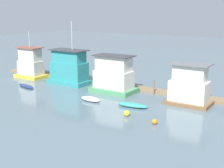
% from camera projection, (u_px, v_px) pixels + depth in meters
% --- Properties ---
extents(ground_plane, '(200.00, 200.00, 0.00)m').
position_uv_depth(ground_plane, '(116.00, 92.00, 44.29)').
color(ground_plane, slate).
extents(dock_walkway, '(51.00, 2.16, 0.30)m').
position_uv_depth(dock_walkway, '(127.00, 87.00, 46.90)').
color(dock_walkway, '#846B4C').
rests_on(dock_walkway, ground_plane).
extents(houseboat_yellow, '(5.24, 3.45, 7.91)m').
position_uv_depth(houseboat_yellow, '(31.00, 64.00, 53.72)').
color(houseboat_yellow, gold).
rests_on(houseboat_yellow, ground_plane).
extents(houseboat_teal, '(6.54, 3.65, 9.76)m').
position_uv_depth(houseboat_teal, '(69.00, 69.00, 49.04)').
color(houseboat_teal, teal).
rests_on(houseboat_teal, ground_plane).
extents(houseboat_green, '(6.22, 3.90, 5.26)m').
position_uv_depth(houseboat_green, '(114.00, 76.00, 43.92)').
color(houseboat_green, '#4C9360').
rests_on(houseboat_green, ground_plane).
extents(houseboat_brown, '(5.42, 3.45, 5.12)m').
position_uv_depth(houseboat_brown, '(189.00, 87.00, 38.07)').
color(houseboat_brown, brown).
rests_on(houseboat_brown, ground_plane).
extents(dinghy_navy, '(4.32, 2.06, 0.37)m').
position_uv_depth(dinghy_navy, '(26.00, 86.00, 47.14)').
color(dinghy_navy, navy).
rests_on(dinghy_navy, ground_plane).
extents(dinghy_white, '(3.05, 1.57, 0.53)m').
position_uv_depth(dinghy_white, '(91.00, 99.00, 39.93)').
color(dinghy_white, white).
rests_on(dinghy_white, ground_plane).
extents(dinghy_teal, '(3.97, 1.74, 0.52)m').
position_uv_depth(dinghy_teal, '(133.00, 105.00, 37.38)').
color(dinghy_teal, teal).
rests_on(dinghy_teal, ground_plane).
extents(mooring_post_near_right, '(0.31, 0.31, 1.23)m').
position_uv_depth(mooring_post_near_right, '(97.00, 82.00, 48.19)').
color(mooring_post_near_right, '#846B4C').
rests_on(mooring_post_near_right, ground_plane).
extents(mooring_post_far_left, '(0.21, 0.21, 2.09)m').
position_uv_depth(mooring_post_far_left, '(154.00, 87.00, 42.94)').
color(mooring_post_far_left, brown).
rests_on(mooring_post_far_left, ground_plane).
extents(buoy_orange, '(0.56, 0.56, 0.56)m').
position_uv_depth(buoy_orange, '(155.00, 122.00, 31.77)').
color(buoy_orange, orange).
rests_on(buoy_orange, ground_plane).
extents(buoy_yellow, '(0.68, 0.68, 0.68)m').
position_uv_depth(buoy_yellow, '(127.00, 113.00, 34.21)').
color(buoy_yellow, yellow).
rests_on(buoy_yellow, ground_plane).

